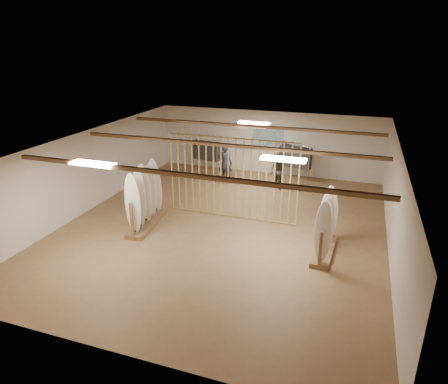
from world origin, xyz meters
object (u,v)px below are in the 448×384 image
(rack_right, at_px, (326,233))
(shopper_b, at_px, (278,169))
(clothing_rack_b, at_px, (295,157))
(shopper_a, at_px, (225,161))
(clothing_rack_a, at_px, (206,151))
(rack_left, at_px, (145,206))

(rack_right, xyz_separation_m, shopper_b, (-2.35, 4.70, 0.23))
(rack_right, bearing_deg, clothing_rack_b, 109.55)
(rack_right, distance_m, shopper_b, 5.26)
(shopper_a, bearing_deg, clothing_rack_a, -43.23)
(clothing_rack_b, bearing_deg, shopper_a, -135.12)
(rack_left, xyz_separation_m, shopper_a, (1.05, 4.86, 0.26))
(rack_left, relative_size, clothing_rack_b, 1.38)
(clothing_rack_a, height_order, shopper_a, shopper_a)
(clothing_rack_b, relative_size, shopper_a, 0.83)
(rack_left, relative_size, shopper_b, 1.28)
(clothing_rack_b, relative_size, shopper_b, 0.93)
(clothing_rack_b, height_order, shopper_b, shopper_b)
(clothing_rack_b, height_order, shopper_a, shopper_a)
(rack_left, xyz_separation_m, clothing_rack_a, (-0.31, 6.18, 0.25))
(shopper_b, bearing_deg, clothing_rack_b, 104.35)
(rack_left, bearing_deg, clothing_rack_a, 86.50)
(rack_left, bearing_deg, shopper_b, 48.89)
(clothing_rack_a, height_order, shopper_b, shopper_b)
(rack_left, xyz_separation_m, clothing_rack_b, (3.76, 6.18, 0.34))
(rack_right, distance_m, clothing_rack_b, 6.41)
(rack_left, height_order, shopper_b, rack_left)
(rack_left, height_order, clothing_rack_b, rack_left)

